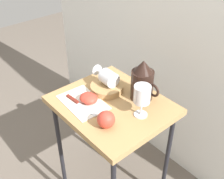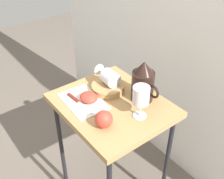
# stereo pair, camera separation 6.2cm
# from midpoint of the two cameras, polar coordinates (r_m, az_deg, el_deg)

# --- Properties ---
(curtain_drape) EXTENTS (2.40, 0.03, 2.03)m
(curtain_drape) POSITION_cam_midpoint_polar(r_m,az_deg,el_deg) (1.53, 16.67, 13.90)
(curtain_drape) COLOR white
(curtain_drape) RESTS_ON ground_plane
(table) EXTENTS (0.55, 0.47, 0.70)m
(table) POSITION_cam_midpoint_polar(r_m,az_deg,el_deg) (1.40, 1.28, -5.14)
(table) COLOR #AD8451
(table) RESTS_ON ground_plane
(linen_napkin) EXTENTS (0.26, 0.18, 0.00)m
(linen_napkin) POSITION_cam_midpoint_polar(r_m,az_deg,el_deg) (1.37, -4.67, -2.42)
(linen_napkin) COLOR silver
(linen_napkin) RESTS_ON table
(basket_tray) EXTENTS (0.17, 0.17, 0.03)m
(basket_tray) POSITION_cam_midpoint_polar(r_m,az_deg,el_deg) (1.43, 0.39, 0.34)
(basket_tray) COLOR #AD8451
(basket_tray) RESTS_ON table
(pitcher) EXTENTS (0.16, 0.11, 0.21)m
(pitcher) POSITION_cam_midpoint_polar(r_m,az_deg,el_deg) (1.35, 7.70, 0.98)
(pitcher) COLOR black
(pitcher) RESTS_ON table
(wine_glass_upright) EXTENTS (0.08, 0.08, 0.16)m
(wine_glass_upright) POSITION_cam_midpoint_polar(r_m,az_deg,el_deg) (1.22, 7.43, -1.54)
(wine_glass_upright) COLOR silver
(wine_glass_upright) RESTS_ON table
(wine_glass_tipped_near) EXTENTS (0.15, 0.08, 0.08)m
(wine_glass_tipped_near) POSITION_cam_midpoint_polar(r_m,az_deg,el_deg) (1.40, 0.77, 2.46)
(wine_glass_tipped_near) COLOR silver
(wine_glass_tipped_near) RESTS_ON basket_tray
(apple_half_left) EXTENTS (0.08, 0.08, 0.04)m
(apple_half_left) POSITION_cam_midpoint_polar(r_m,az_deg,el_deg) (1.35, -3.67, -1.53)
(apple_half_left) COLOR #CC3D2D
(apple_half_left) RESTS_ON linen_napkin
(apple_half_right) EXTENTS (0.08, 0.08, 0.04)m
(apple_half_right) POSITION_cam_midpoint_polar(r_m,az_deg,el_deg) (1.35, -3.31, -1.74)
(apple_half_right) COLOR #CC3D2D
(apple_half_right) RESTS_ON linen_napkin
(apple_whole) EXTENTS (0.08, 0.08, 0.08)m
(apple_whole) POSITION_cam_midpoint_polar(r_m,az_deg,el_deg) (1.20, -0.21, -6.16)
(apple_whole) COLOR #CC3D2D
(apple_whole) RESTS_ON table
(knife) EXTENTS (0.22, 0.03, 0.01)m
(knife) POSITION_cam_midpoint_polar(r_m,az_deg,el_deg) (1.36, -5.91, -2.37)
(knife) COLOR silver
(knife) RESTS_ON linen_napkin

